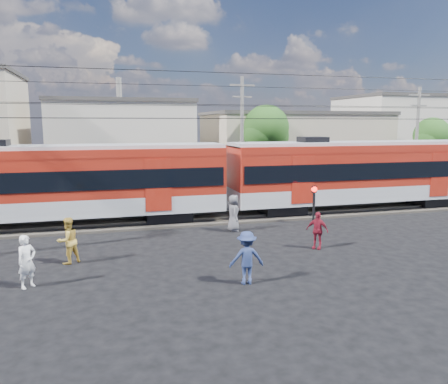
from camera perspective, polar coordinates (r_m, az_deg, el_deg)
The scene contains 19 objects.
ground at distance 16.31m, azimuth -1.74°, elevation -9.78°, with size 120.00×120.00×0.00m, color black.
track_bed at distance 23.86m, azimuth -6.33°, elevation -3.64°, with size 70.00×3.40×0.12m, color #2D2823.
rail_near at distance 23.12m, azimuth -6.04°, elevation -3.74°, with size 70.00×0.12×0.12m, color #59544C.
rail_far at distance 24.56m, azimuth -6.62°, elevation -2.99°, with size 70.00×0.12×0.12m, color #59544C.
commuter_train at distance 23.24m, azimuth -19.55°, elevation 1.42°, with size 50.30×3.08×4.17m.
building_midwest at distance 42.07m, azimuth -13.32°, elevation 6.55°, with size 12.24×12.24×7.30m.
building_mideast at distance 42.87m, azimuth 8.89°, elevation 6.05°, with size 16.32×10.20×6.30m.
building_east at distance 53.41m, azimuth 21.02°, elevation 7.20°, with size 10.20×10.20×8.30m.
utility_pole_mid at distance 31.53m, azimuth 2.35°, elevation 7.66°, with size 1.80×0.24×8.50m.
utility_pole_east at distance 37.44m, azimuth 23.86°, elevation 6.72°, with size 1.80×0.24×8.00m.
tree_near at distance 35.51m, azimuth 5.76°, elevation 7.97°, with size 3.82×3.64×6.72m.
tree_far at distance 42.51m, azimuth 25.59°, elevation 6.39°, with size 3.36×3.12×5.76m.
pedestrian_a at distance 15.49m, azimuth -24.36°, elevation -8.26°, with size 0.63×0.41×1.73m, color white.
pedestrian_b at distance 17.49m, azimuth -19.70°, elevation -5.99°, with size 0.86×0.67×1.77m, color gold.
pedestrian_c at distance 14.47m, azimuth 2.96°, elevation -8.57°, with size 1.14×0.66×1.77m, color navy.
pedestrian_d at distance 18.82m, azimuth 12.08°, elevation -4.91°, with size 0.93×0.39×1.58m, color maroon.
pedestrian_e at distance 21.33m, azimuth 1.25°, elevation -2.77°, with size 0.88×0.58×1.81m, color #525156.
car_silver at distance 36.52m, azimuth 23.91°, elevation 0.93°, with size 1.50×3.73×1.27m, color #B4B5BB.
crossing_signal at distance 23.15m, azimuth 11.67°, elevation -0.73°, with size 0.30×0.30×2.05m.
Camera 1 is at (-3.65, -15.01, 5.23)m, focal length 35.00 mm.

